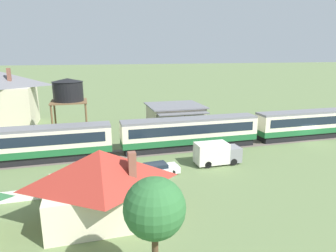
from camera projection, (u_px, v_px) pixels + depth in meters
The scene contains 9 objects.
ground_plane at pixel (309, 142), 43.12m from camera, with size 600.00×600.00×0.00m, color #607547.
passenger_train at pixel (192, 131), 39.72m from camera, with size 96.90×2.89×4.12m.
railway_track at pixel (129, 153), 38.04m from camera, with size 153.65×3.60×0.04m.
station_building at pixel (175, 117), 50.06m from camera, with size 8.95×9.45×4.04m.
water_tower at pixel (68, 91), 44.09m from camera, with size 5.18×5.18×8.84m.
cottage_red_roof at pixel (101, 183), 22.55m from camera, with size 8.56×6.21×5.54m.
parked_car_white at pixel (157, 169), 31.31m from camera, with size 4.78×2.20×1.22m.
delivery_truck_grey at pixel (216, 153), 34.16m from camera, with size 5.26×2.13×2.55m.
yard_tree_0 at pixel (155, 209), 14.92m from camera, with size 3.17×3.17×6.52m.
Camera 1 is at (-30.68, -34.38, 12.48)m, focal length 32.00 mm.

